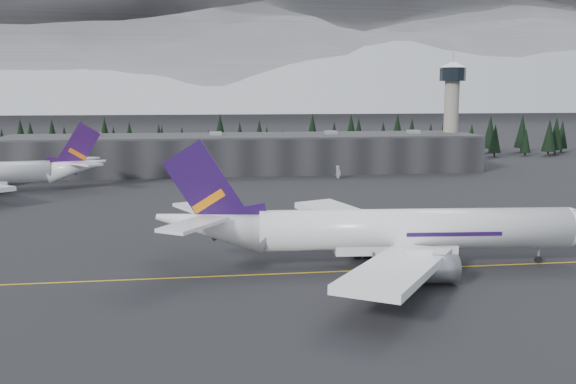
{
  "coord_description": "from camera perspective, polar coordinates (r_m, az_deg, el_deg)",
  "views": [
    {
      "loc": [
        -16.27,
        -94.65,
        27.08
      ],
      "look_at": [
        0.0,
        20.0,
        9.0
      ],
      "focal_mm": 40.0,
      "sensor_mm": 36.0,
      "label": 1
    }
  ],
  "objects": [
    {
      "name": "ground",
      "position": [
        99.78,
        1.63,
        -6.88
      ],
      "size": [
        1400.0,
        1400.0,
        0.0
      ],
      "primitive_type": "plane",
      "color": "black",
      "rests_on": "ground"
    },
    {
      "name": "taxiline",
      "position": [
        97.89,
        1.82,
        -7.18
      ],
      "size": [
        400.0,
        0.4,
        0.02
      ],
      "primitive_type": "cube",
      "color": "gold",
      "rests_on": "ground"
    },
    {
      "name": "terminal",
      "position": [
        221.23,
        -3.83,
        3.47
      ],
      "size": [
        160.0,
        30.0,
        12.6
      ],
      "color": "black",
      "rests_on": "ground"
    },
    {
      "name": "control_tower",
      "position": [
        240.66,
        14.34,
        7.73
      ],
      "size": [
        10.0,
        10.0,
        37.7
      ],
      "color": "gray",
      "rests_on": "ground"
    },
    {
      "name": "treeline",
      "position": [
        257.91,
        -4.45,
        4.49
      ],
      "size": [
        360.0,
        20.0,
        15.0
      ],
      "primitive_type": "cube",
      "color": "black",
      "rests_on": "ground"
    },
    {
      "name": "mountain_ridge",
      "position": [
        1095.11,
        -7.29,
        7.39
      ],
      "size": [
        4400.0,
        900.0,
        420.0
      ],
      "primitive_type": null,
      "color": "white",
      "rests_on": "ground"
    },
    {
      "name": "jet_main",
      "position": [
        101.4,
        7.93,
        -3.4
      ],
      "size": [
        68.37,
        62.91,
        20.1
      ],
      "rotation": [
        0.0,
        0.0,
        -0.08
      ],
      "color": "white",
      "rests_on": "ground"
    },
    {
      "name": "gse_vehicle_a",
      "position": [
        201.8,
        -7.5,
        1.29
      ],
      "size": [
        2.69,
        5.21,
        1.41
      ],
      "primitive_type": "imported",
      "rotation": [
        0.0,
        0.0,
        0.07
      ],
      "color": "silver",
      "rests_on": "ground"
    },
    {
      "name": "gse_vehicle_b",
      "position": [
        203.74,
        4.51,
        1.41
      ],
      "size": [
        4.26,
        1.95,
        1.42
      ],
      "primitive_type": "imported",
      "rotation": [
        0.0,
        0.0,
        -1.5
      ],
      "color": "white",
      "rests_on": "ground"
    }
  ]
}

